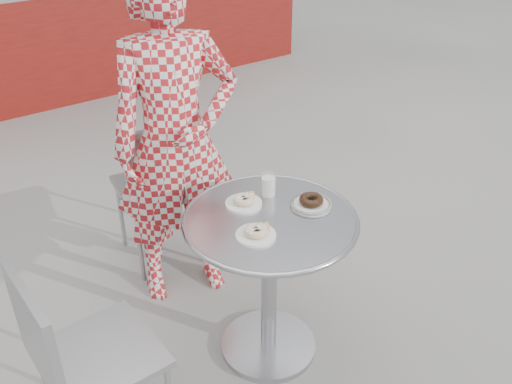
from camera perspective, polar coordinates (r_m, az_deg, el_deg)
ground at (r=2.92m, az=1.40°, el=-15.24°), size 60.00×60.00×0.00m
bistro_table at (r=2.53m, az=1.39°, el=-6.13°), size 0.76×0.76×0.77m
chair_far at (r=3.36m, az=-9.44°, el=-2.29°), size 0.50×0.50×0.93m
seated_person at (r=2.83m, az=-8.00°, el=4.93°), size 0.73×0.57×1.76m
plate_far at (r=2.51m, az=-1.21°, el=-0.90°), size 0.16×0.16×0.04m
plate_near at (r=2.31m, az=0.03°, el=-4.07°), size 0.17×0.17×0.04m
plate_checker at (r=2.51m, az=5.53°, el=-1.08°), size 0.19×0.19×0.05m
milk_cup at (r=2.56m, az=1.25°, el=0.66°), size 0.07×0.07×0.11m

